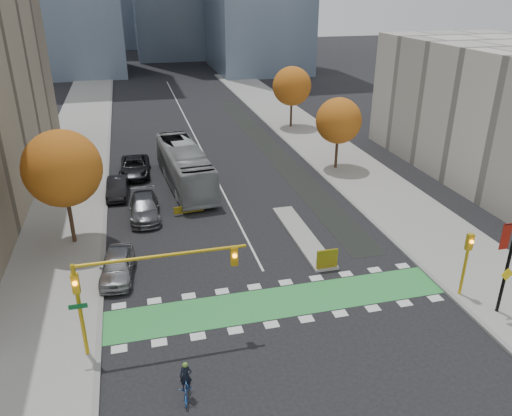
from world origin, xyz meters
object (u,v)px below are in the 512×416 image
cyclist (186,385)px  parked_car_a (117,266)px  tree_east_near (339,121)px  bus (185,166)px  parked_car_c (145,208)px  traffic_signal_west (133,279)px  hazard_board (327,259)px  parked_car_d (135,167)px  parked_car_b (117,188)px  tree_west (62,169)px  tree_east_far (292,86)px  traffic_signal_east (467,255)px

cyclist → parked_car_a: 11.41m
tree_east_near → bus: size_ratio=0.54×
parked_car_c → traffic_signal_west: bearing=-92.6°
hazard_board → bus: (-7.00, 17.00, 1.04)m
parked_car_c → parked_car_d: bearing=93.7°
tree_east_near → hazard_board: bearing=-114.2°
parked_car_a → parked_car_b: parked_car_a is taller
hazard_board → tree_west: tree_west is taller
tree_west → parked_car_b: size_ratio=1.74×
traffic_signal_west → bus: 22.37m
tree_east_far → traffic_signal_east: tree_east_far is taller
tree_east_far → bus: (-15.50, -16.80, -3.40)m
parked_car_b → tree_east_near: bearing=8.2°
tree_east_far → parked_car_a: bearing=-124.4°
traffic_signal_east → parked_car_c: size_ratio=0.73×
bus → parked_car_b: 6.18m
hazard_board → tree_east_near: tree_east_near is taller
bus → parked_car_d: (-4.38, 3.97, -1.02)m
hazard_board → tree_east_far: 35.13m
bus → parked_car_a: bus is taller
bus → parked_car_d: bus is taller
cyclist → tree_east_near: bearing=64.8°
tree_east_far → cyclist: (-18.55, -42.42, -4.60)m
cyclist → parked_car_a: bearing=114.1°
tree_east_far → parked_car_b: tree_east_far is taller
cyclist → parked_car_d: size_ratio=0.33×
cyclist → parked_car_a: cyclist is taller
hazard_board → parked_car_d: (-11.38, 20.97, 0.02)m
parked_car_b → traffic_signal_east: bearing=-43.5°
tree_east_near → parked_car_b: (-21.00, -1.83, -4.09)m
hazard_board → cyclist: bearing=-139.4°
tree_east_far → parked_car_c: 30.31m
cyclist → parked_car_d: bearing=101.7°
tree_east_far → parked_car_c: (-19.43, -22.83, -4.43)m
traffic_signal_east → parked_car_c: bearing=138.0°
parked_car_b → tree_west: bearing=-107.0°
tree_west → cyclist: tree_west is taller
traffic_signal_east → bus: bearing=121.9°
traffic_signal_west → parked_car_d: bearing=88.8°
tree_west → traffic_signal_east: bearing=-29.1°
tree_west → parked_car_a: (3.00, -5.41, -4.80)m
traffic_signal_west → traffic_signal_east: 18.48m
tree_east_near → tree_east_far: (0.50, 16.00, 0.38)m
parked_car_b → parked_car_d: bearing=75.2°
parked_car_a → parked_car_c: bearing=82.6°
parked_car_a → traffic_signal_east: bearing=-13.8°
hazard_board → parked_car_a: parked_car_a is taller
tree_east_far → parked_car_d: 24.07m
tree_east_far → parked_car_a: tree_east_far is taller
hazard_board → parked_car_a: 13.22m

